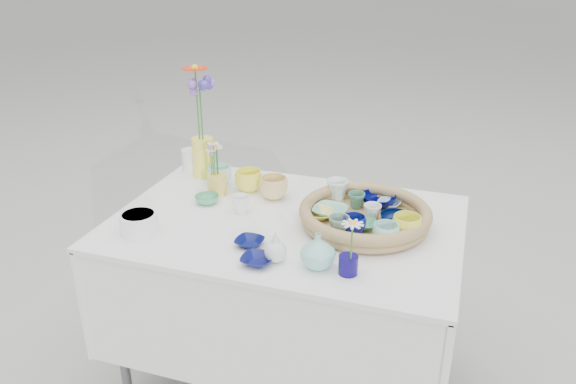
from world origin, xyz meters
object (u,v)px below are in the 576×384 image
(bud_vase_seafoam, at_px, (318,250))
(tall_vase_yellow, at_px, (203,157))
(wicker_tray, at_px, (365,216))
(display_table, at_px, (287,381))

(bud_vase_seafoam, xyz_separation_m, tall_vase_yellow, (-0.67, 0.57, 0.03))
(wicker_tray, distance_m, bud_vase_seafoam, 0.33)
(wicker_tray, height_order, bud_vase_seafoam, bud_vase_seafoam)
(display_table, xyz_separation_m, tall_vase_yellow, (-0.48, 0.29, 0.85))
(bud_vase_seafoam, relative_size, tall_vase_yellow, 0.68)
(display_table, bearing_deg, wicker_tray, 10.12)
(bud_vase_seafoam, bearing_deg, tall_vase_yellow, 139.77)
(display_table, height_order, bud_vase_seafoam, bud_vase_seafoam)
(display_table, height_order, wicker_tray, wicker_tray)
(tall_vase_yellow, bearing_deg, wicker_tray, -17.90)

